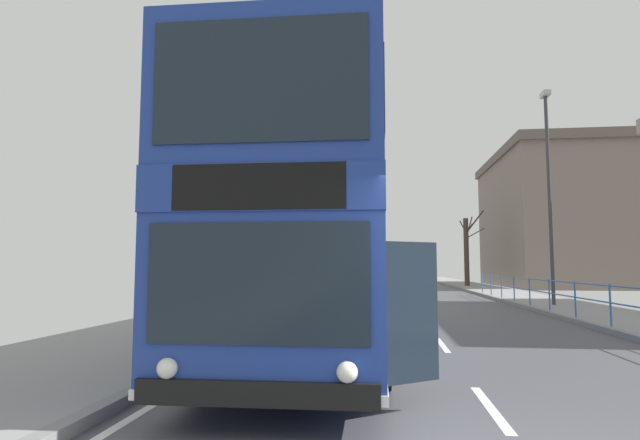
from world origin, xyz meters
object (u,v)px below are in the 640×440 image
object	(u,v)px
street_lamp_far_side	(549,181)
background_building_00	(559,219)
double_decker_bus_main	(318,234)
bare_tree_far_00	(467,249)

from	to	relation	value
street_lamp_far_side	background_building_00	xyz separation A→B (m)	(8.06, 23.43, 0.55)
double_decker_bus_main	street_lamp_far_side	distance (m)	13.76
double_decker_bus_main	bare_tree_far_00	xyz separation A→B (m)	(7.85, 30.59, 0.64)
bare_tree_far_00	background_building_00	xyz separation A→B (m)	(8.14, 3.74, 2.65)
street_lamp_far_side	bare_tree_far_00	world-z (taller)	street_lamp_far_side
bare_tree_far_00	background_building_00	bearing A→B (deg)	24.67
double_decker_bus_main	background_building_00	bearing A→B (deg)	65.02
bare_tree_far_00	double_decker_bus_main	bearing A→B (deg)	-104.40
background_building_00	street_lamp_far_side	bearing A→B (deg)	-108.97
double_decker_bus_main	street_lamp_far_side	size ratio (longest dim) A/B	1.29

